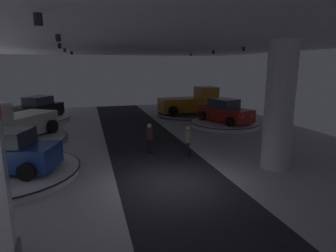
% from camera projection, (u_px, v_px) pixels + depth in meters
% --- Properties ---
extents(ground, '(24.00, 44.00, 0.06)m').
position_uv_depth(ground, '(175.00, 183.00, 11.10)').
color(ground, '#B2B2B7').
extents(ceiling_with_spotlights, '(24.00, 44.00, 0.39)m').
position_uv_depth(ceiling_with_spotlights, '(176.00, 34.00, 9.92)').
color(ceiling_with_spotlights, silver).
extents(column_right, '(1.23, 1.23, 5.50)m').
position_uv_depth(column_right, '(279.00, 107.00, 12.20)').
color(column_right, silver).
rests_on(column_right, ground).
extents(display_platform_far_left, '(5.78, 5.78, 0.22)m').
position_uv_depth(display_platform_far_left, '(15.00, 140.00, 16.87)').
color(display_platform_far_left, '#B7B7BC').
rests_on(display_platform_far_left, ground).
extents(pickup_truck_far_left, '(4.66, 5.60, 2.30)m').
position_uv_depth(pickup_truck_far_left, '(9.00, 124.00, 16.35)').
color(pickup_truck_far_left, silver).
rests_on(pickup_truck_far_left, display_platform_far_left).
extents(display_platform_deep_right, '(5.84, 5.84, 0.23)m').
position_uv_depth(display_platform_deep_right, '(189.00, 114.00, 25.95)').
color(display_platform_deep_right, '#333338').
rests_on(display_platform_deep_right, ground).
extents(pickup_truck_deep_right, '(5.34, 2.73, 2.30)m').
position_uv_depth(pickup_truck_deep_right, '(192.00, 102.00, 25.82)').
color(pickup_truck_deep_right, '#B77519').
rests_on(pickup_truck_deep_right, display_platform_deep_right).
extents(display_platform_mid_left, '(5.92, 5.92, 0.28)m').
position_uv_depth(display_platform_mid_left, '(5.00, 173.00, 11.63)').
color(display_platform_mid_left, silver).
rests_on(display_platform_mid_left, ground).
extents(display_car_mid_left, '(4.54, 3.14, 1.71)m').
position_uv_depth(display_car_mid_left, '(3.00, 153.00, 11.44)').
color(display_car_mid_left, navy).
rests_on(display_car_mid_left, display_platform_mid_left).
extents(display_platform_deep_left, '(4.99, 4.99, 0.30)m').
position_uv_depth(display_platform_deep_left, '(38.00, 119.00, 23.23)').
color(display_platform_deep_left, silver).
rests_on(display_platform_deep_left, ground).
extents(display_car_deep_left, '(3.97, 4.44, 1.71)m').
position_uv_depth(display_car_deep_left, '(37.00, 108.00, 23.07)').
color(display_car_deep_left, black).
rests_on(display_car_deep_left, display_platform_deep_left).
extents(display_platform_far_right, '(5.12, 5.12, 0.31)m').
position_uv_depth(display_platform_far_right, '(224.00, 123.00, 21.43)').
color(display_platform_far_right, silver).
rests_on(display_platform_far_right, ground).
extents(display_car_far_right, '(3.28, 4.56, 1.71)m').
position_uv_depth(display_car_far_right, '(225.00, 112.00, 21.26)').
color(display_car_far_right, maroon).
rests_on(display_car_far_right, display_platform_far_right).
extents(visitor_walking_near, '(0.32, 0.32, 1.59)m').
position_uv_depth(visitor_walking_near, '(188.00, 139.00, 14.08)').
color(visitor_walking_near, black).
rests_on(visitor_walking_near, ground).
extents(visitor_walking_far, '(0.32, 0.32, 1.59)m').
position_uv_depth(visitor_walking_far, '(150.00, 136.00, 14.59)').
color(visitor_walking_far, black).
rests_on(visitor_walking_far, ground).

